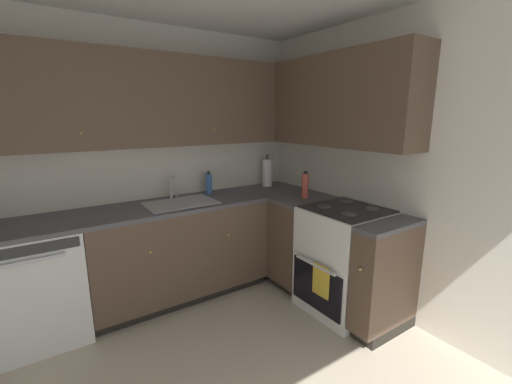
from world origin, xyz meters
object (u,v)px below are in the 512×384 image
object	(u,v)px
oil_bottle	(305,185)
oven_range	(344,259)
dishwasher	(39,284)
paper_towel_roll	(267,173)
soap_bottle	(209,184)

from	to	relation	value
oil_bottle	oven_range	bearing A→B (deg)	-87.93
dishwasher	oil_bottle	size ratio (longest dim) A/B	3.39
oven_range	paper_towel_roll	bearing A→B (deg)	89.67
oven_range	soap_bottle	distance (m)	1.47
soap_bottle	oil_bottle	bearing A→B (deg)	-44.66
oven_range	paper_towel_roll	distance (m)	1.30
paper_towel_roll	oil_bottle	xyz separation A→B (m)	(-0.03, -0.65, -0.03)
soap_bottle	paper_towel_roll	xyz separation A→B (m)	(0.70, -0.02, 0.05)
dishwasher	soap_bottle	size ratio (longest dim) A/B	3.84
paper_towel_roll	soap_bottle	bearing A→B (deg)	178.37
dishwasher	oil_bottle	xyz separation A→B (m)	(2.19, -0.49, 0.59)
dishwasher	soap_bottle	world-z (taller)	soap_bottle
dishwasher	oven_range	xyz separation A→B (m)	(2.21, -1.00, 0.02)
dishwasher	oil_bottle	bearing A→B (deg)	-12.61
dishwasher	oven_range	world-z (taller)	oven_range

